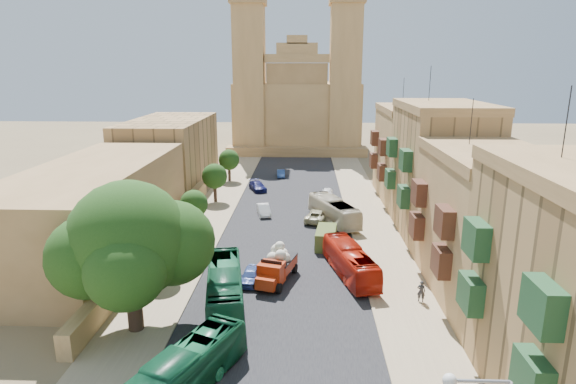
# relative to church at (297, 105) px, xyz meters

# --- Properties ---
(ground) EXTENTS (260.00, 260.00, 0.00)m
(ground) POSITION_rel_church_xyz_m (0.00, -78.61, -9.52)
(ground) COLOR brown
(road_surface) EXTENTS (14.00, 140.00, 0.01)m
(road_surface) POSITION_rel_church_xyz_m (0.00, -48.61, -9.51)
(road_surface) COLOR black
(road_surface) RESTS_ON ground
(sidewalk_east) EXTENTS (5.00, 140.00, 0.01)m
(sidewalk_east) POSITION_rel_church_xyz_m (9.50, -48.61, -9.51)
(sidewalk_east) COLOR #968262
(sidewalk_east) RESTS_ON ground
(sidewalk_west) EXTENTS (5.00, 140.00, 0.01)m
(sidewalk_west) POSITION_rel_church_xyz_m (-9.50, -48.61, -9.51)
(sidewalk_west) COLOR #968262
(sidewalk_west) RESTS_ON ground
(kerb_east) EXTENTS (0.25, 140.00, 0.12)m
(kerb_east) POSITION_rel_church_xyz_m (7.00, -48.61, -9.46)
(kerb_east) COLOR #968262
(kerb_east) RESTS_ON ground
(kerb_west) EXTENTS (0.25, 140.00, 0.12)m
(kerb_west) POSITION_rel_church_xyz_m (-7.00, -48.61, -9.46)
(kerb_west) COLOR #968262
(kerb_west) RESTS_ON ground
(townhouse_b) EXTENTS (9.00, 14.00, 14.90)m
(townhouse_b) POSITION_rel_church_xyz_m (15.95, -67.61, -3.86)
(townhouse_b) COLOR #A17A48
(townhouse_b) RESTS_ON ground
(townhouse_c) EXTENTS (9.00, 14.00, 17.40)m
(townhouse_c) POSITION_rel_church_xyz_m (15.95, -53.61, -2.61)
(townhouse_c) COLOR #AB814E
(townhouse_c) RESTS_ON ground
(townhouse_d) EXTENTS (9.00, 14.00, 15.90)m
(townhouse_d) POSITION_rel_church_xyz_m (15.95, -39.61, -3.36)
(townhouse_d) COLOR #A17A48
(townhouse_d) RESTS_ON ground
(west_wall) EXTENTS (1.00, 40.00, 1.80)m
(west_wall) POSITION_rel_church_xyz_m (-12.50, -58.61, -8.62)
(west_wall) COLOR #A17A48
(west_wall) RESTS_ON ground
(west_building_low) EXTENTS (10.00, 28.00, 8.40)m
(west_building_low) POSITION_rel_church_xyz_m (-18.00, -60.61, -5.32)
(west_building_low) COLOR olive
(west_building_low) RESTS_ON ground
(west_building_mid) EXTENTS (10.00, 22.00, 10.00)m
(west_building_mid) POSITION_rel_church_xyz_m (-18.00, -34.61, -4.52)
(west_building_mid) COLOR #AB814E
(west_building_mid) RESTS_ON ground
(church) EXTENTS (28.00, 22.50, 36.30)m
(church) POSITION_rel_church_xyz_m (0.00, 0.00, 0.00)
(church) COLOR #A17A48
(church) RESTS_ON ground
(ficus_tree) EXTENTS (10.34, 9.51, 10.34)m
(ficus_tree) POSITION_rel_church_xyz_m (-9.41, -74.61, -3.40)
(ficus_tree) COLOR #35241A
(ficus_tree) RESTS_ON ground
(street_tree_a) EXTENTS (2.92, 2.92, 4.49)m
(street_tree_a) POSITION_rel_church_xyz_m (-10.00, -66.61, -6.51)
(street_tree_a) COLOR #35241A
(street_tree_a) RESTS_ON ground
(street_tree_b) EXTENTS (3.00, 3.00, 4.62)m
(street_tree_b) POSITION_rel_church_xyz_m (-10.00, -54.61, -6.43)
(street_tree_b) COLOR #35241A
(street_tree_b) RESTS_ON ground
(street_tree_c) EXTENTS (3.32, 3.32, 5.10)m
(street_tree_c) POSITION_rel_church_xyz_m (-10.00, -42.61, -6.10)
(street_tree_c) COLOR #35241A
(street_tree_c) RESTS_ON ground
(street_tree_d) EXTENTS (3.22, 3.22, 4.96)m
(street_tree_d) POSITION_rel_church_xyz_m (-10.00, -30.61, -6.20)
(street_tree_d) COLOR #35241A
(street_tree_d) RESTS_ON ground
(red_truck) EXTENTS (3.47, 5.79, 3.20)m
(red_truck) POSITION_rel_church_xyz_m (-0.41, -66.74, -8.11)
(red_truck) COLOR #A72A0C
(red_truck) RESTS_ON ground
(olive_pickup) EXTENTS (2.38, 4.49, 1.78)m
(olive_pickup) POSITION_rel_church_xyz_m (4.00, -58.47, -8.65)
(olive_pickup) COLOR #475720
(olive_pickup) RESTS_ON ground
(bus_green_south) EXTENTS (5.96, 9.63, 2.66)m
(bus_green_south) POSITION_rel_church_xyz_m (-4.56, -81.21, -8.18)
(bus_green_south) COLOR #125332
(bus_green_south) RESTS_ON ground
(bus_green_north) EXTENTS (4.20, 10.81, 2.94)m
(bus_green_north) POSITION_rel_church_xyz_m (-4.00, -71.04, -8.05)
(bus_green_north) COLOR #185838
(bus_green_north) RESTS_ON ground
(bus_red_east) EXTENTS (4.38, 9.53, 2.58)m
(bus_red_east) POSITION_rel_church_xyz_m (5.77, -65.37, -8.22)
(bus_red_east) COLOR #B11C0B
(bus_red_east) RESTS_ON ground
(bus_cream_east) EXTENTS (5.81, 9.93, 2.73)m
(bus_cream_east) POSITION_rel_church_xyz_m (5.16, -50.82, -8.15)
(bus_cream_east) COLOR beige
(bus_cream_east) RESTS_ON ground
(car_blue_a) EXTENTS (1.73, 3.69, 1.22)m
(car_blue_a) POSITION_rel_church_xyz_m (-2.54, -67.04, -8.90)
(car_blue_a) COLOR #39549E
(car_blue_a) RESTS_ON ground
(car_white_a) EXTENTS (2.17, 4.08, 1.28)m
(car_white_a) POSITION_rel_church_xyz_m (-3.10, -48.30, -8.88)
(car_white_a) COLOR white
(car_white_a) RESTS_ON ground
(car_cream) EXTENTS (3.36, 5.27, 1.35)m
(car_cream) POSITION_rel_church_xyz_m (3.33, -50.50, -8.84)
(car_cream) COLOR #B9B086
(car_cream) RESTS_ON ground
(car_dkblue) EXTENTS (3.30, 4.79, 1.29)m
(car_dkblue) POSITION_rel_church_xyz_m (-5.00, -36.53, -8.87)
(car_dkblue) COLOR #121650
(car_dkblue) RESTS_ON ground
(car_white_b) EXTENTS (1.66, 3.63, 1.21)m
(car_white_b) POSITION_rel_church_xyz_m (4.93, -39.29, -8.91)
(car_white_b) COLOR white
(car_white_b) RESTS_ON ground
(car_blue_b) EXTENTS (1.47, 3.54, 1.14)m
(car_blue_b) POSITION_rel_church_xyz_m (-2.10, -27.59, -8.95)
(car_blue_b) COLOR #2F5096
(car_blue_b) RESTS_ON ground
(pedestrian_a) EXTENTS (0.71, 0.58, 1.70)m
(pedestrian_a) POSITION_rel_church_xyz_m (10.75, -69.92, -8.67)
(pedestrian_a) COLOR #28272A
(pedestrian_a) RESTS_ON ground
(pedestrian_c) EXTENTS (0.45, 0.92, 1.51)m
(pedestrian_c) POSITION_rel_church_xyz_m (7.50, -67.36, -8.76)
(pedestrian_c) COLOR #3C3C3E
(pedestrian_c) RESTS_ON ground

